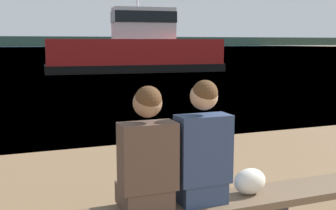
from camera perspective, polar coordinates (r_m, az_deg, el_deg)
water_surface at (r=126.99m, az=-20.54°, el=7.21°), size 240.00×240.00×0.00m
far_shoreline at (r=190.01m, az=-20.89°, el=8.07°), size 600.00×12.00×4.08m
bench_main at (r=3.93m, az=13.61°, el=-12.37°), size 8.93×0.44×0.46m
person_left at (r=3.29m, az=-2.89°, el=-7.09°), size 0.44×0.43×0.99m
person_right at (r=3.45m, az=4.60°, el=-6.11°), size 0.44×0.43×1.02m
shopping_bag at (r=3.79m, az=11.01°, el=-10.11°), size 0.30×0.19×0.23m
tugboat_red at (r=25.39m, az=-4.24°, el=7.24°), size 10.71×3.58×6.08m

